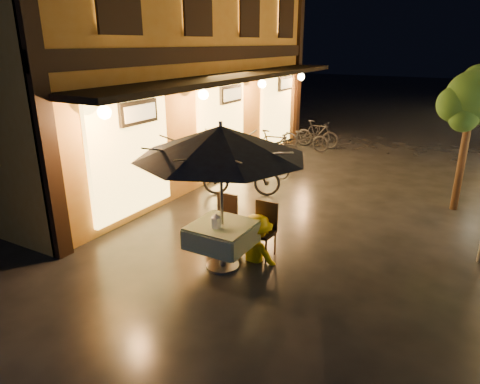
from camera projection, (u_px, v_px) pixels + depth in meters
The scene contains 16 objects.
ground at pixel (273, 270), 7.11m from camera, with size 90.00×90.00×0.00m, color black.
west_building at pixel (150, 37), 11.81m from camera, with size 5.90×11.40×7.40m.
street_tree at pixel (473, 101), 8.90m from camera, with size 1.43×1.20×3.15m.
cafe_table at pixel (222, 235), 7.02m from camera, with size 0.99×0.99×0.78m.
patio_umbrella at pixel (221, 142), 6.50m from camera, with size 2.72×2.72×2.46m.
cafe_chair_left at pixel (225, 218), 7.83m from camera, with size 0.42×0.42×0.97m.
cafe_chair_right at pixel (264, 226), 7.46m from camera, with size 0.42×0.42×0.97m.
table_lantern at pixel (216, 220), 6.77m from camera, with size 0.16×0.16×0.25m.
person_orange at pixel (217, 212), 7.67m from camera, with size 0.68×0.53×1.40m, color #ED531A.
person_yellow at pixel (257, 216), 7.24m from camera, with size 1.02×0.59×1.58m, color #E6BD01.
bicycle_0 at pixel (241, 175), 10.44m from camera, with size 0.66×1.91×1.00m, color black.
bicycle_1 at pixel (269, 158), 12.00m from camera, with size 0.46×1.64×0.99m, color black.
bicycle_2 at pixel (270, 154), 12.59m from camera, with size 0.61×1.76×0.93m, color black.
bicycle_3 at pixel (273, 147), 13.19m from camera, with size 0.49×1.72×1.03m, color black.
bicycle_4 at pixel (305, 138), 14.80m from camera, with size 0.59×1.70×0.89m, color black.
bicycle_5 at pixel (317, 134), 15.21m from camera, with size 0.45×1.60×0.96m, color black.
Camera 1 is at (2.60, -5.74, 3.58)m, focal length 32.00 mm.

